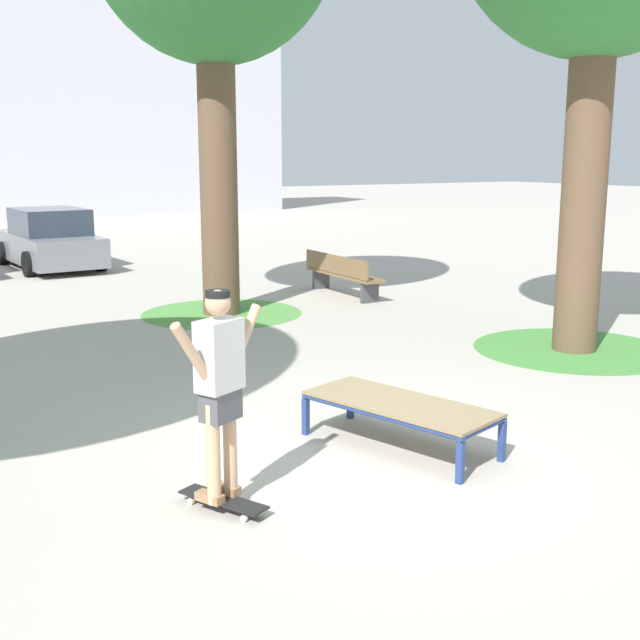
{
  "coord_description": "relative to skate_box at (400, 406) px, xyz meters",
  "views": [
    {
      "loc": [
        -4.08,
        -5.89,
        2.78
      ],
      "look_at": [
        0.37,
        1.55,
        1.0
      ],
      "focal_mm": 44.94,
      "sensor_mm": 36.0,
      "label": 1
    }
  ],
  "objects": [
    {
      "name": "ground_plane",
      "position": [
        -0.37,
        -0.05,
        -0.41
      ],
      "size": [
        120.0,
        120.0,
        0.0
      ],
      "primitive_type": "plane",
      "color": "#B2AA9E"
    },
    {
      "name": "skate_box",
      "position": [
        0.0,
        0.0,
        0.0
      ],
      "size": [
        1.27,
        2.04,
        0.46
      ],
      "color": "navy",
      "rests_on": "ground"
    },
    {
      "name": "skateboard",
      "position": [
        -2.04,
        -0.41,
        -0.34
      ],
      "size": [
        0.52,
        0.81,
        0.09
      ],
      "color": "black",
      "rests_on": "ground"
    },
    {
      "name": "skater",
      "position": [
        -2.05,
        -0.41,
        0.66
      ],
      "size": [
        0.94,
        0.49,
        1.69
      ],
      "color": "tan",
      "rests_on": "skateboard"
    },
    {
      "name": "grass_patch_near_right",
      "position": [
        4.58,
        1.93,
        -0.41
      ],
      "size": [
        2.9,
        2.9,
        0.01
      ],
      "primitive_type": "cylinder",
      "color": "#47893D",
      "rests_on": "ground"
    },
    {
      "name": "grass_patch_mid_back",
      "position": [
        1.28,
        7.09,
        -0.41
      ],
      "size": [
        2.88,
        2.88,
        0.01
      ],
      "primitive_type": "cylinder",
      "color": "#519342",
      "rests_on": "ground"
    },
    {
      "name": "car_grey",
      "position": [
        0.02,
        14.81,
        0.28
      ],
      "size": [
        2.08,
        4.28,
        1.5
      ],
      "color": "slate",
      "rests_on": "ground"
    },
    {
      "name": "park_bench",
      "position": [
        4.14,
        7.57,
        0.03
      ],
      "size": [
        0.51,
        2.41,
        0.83
      ],
      "color": "brown",
      "rests_on": "ground"
    }
  ]
}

